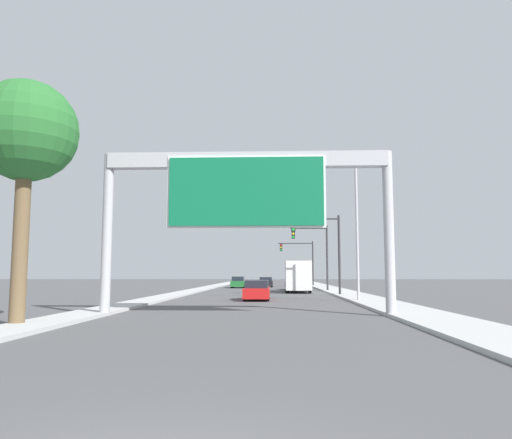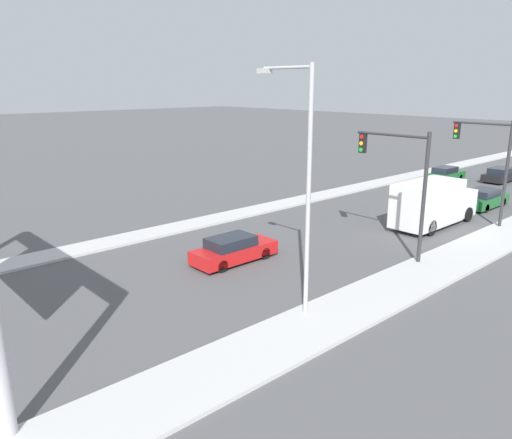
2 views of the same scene
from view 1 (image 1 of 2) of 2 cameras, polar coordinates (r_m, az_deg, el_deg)
sidewalk_right at (r=64.99m, az=7.97°, el=-7.70°), size 3.00×120.00×0.15m
median_strip_left at (r=65.24m, az=-5.38°, el=-7.72°), size 2.00×120.00×0.15m
sign_gantry at (r=22.88m, az=-1.11°, el=3.56°), size 13.36×0.73×7.47m
car_far_center at (r=35.80m, az=0.11°, el=-8.13°), size 1.79×4.72×1.41m
car_near_right at (r=57.57m, az=4.43°, el=-7.34°), size 1.89×4.72×1.43m
car_far_right at (r=65.21m, az=-2.03°, el=-7.20°), size 1.71×4.63×1.46m
car_near_center at (r=69.24m, az=1.14°, el=-7.18°), size 1.89×4.79×1.35m
truck_box_primary at (r=49.87m, az=4.76°, el=-6.52°), size 2.42×7.35×3.06m
traffic_light_near_intersection at (r=42.93m, az=7.77°, el=-2.54°), size 4.32×0.32×6.84m
traffic_light_mid_block at (r=52.89m, az=6.88°, el=-3.20°), size 3.93×0.32×6.92m
traffic_light_far_intersection at (r=72.79m, az=5.26°, el=-4.14°), size 5.08×0.32×6.49m
palm_tree_foreground at (r=20.70m, az=-24.80°, el=8.82°), size 3.80×3.80×9.10m
street_lamp_right at (r=34.44m, az=10.90°, el=0.37°), size 2.87×0.28×9.83m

